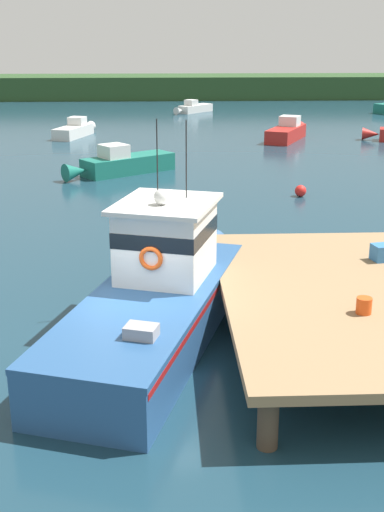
{
  "coord_description": "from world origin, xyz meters",
  "views": [
    {
      "loc": [
        0.51,
        -13.71,
        6.61
      ],
      "look_at": [
        1.2,
        1.98,
        1.4
      ],
      "focal_mm": 46.81,
      "sensor_mm": 36.0,
      "label": 1
    }
  ],
  "objects_px": {
    "crate_single_far": "(384,252)",
    "moored_boat_mid_harbor": "(193,108)",
    "bait_bucket": "(364,306)",
    "moored_boat_far_left": "(288,132)",
    "moored_boat_near_channel": "(76,130)",
    "mooring_buoy_inshore": "(301,191)",
    "mooring_buoy_spare_mooring": "(239,245)",
    "moored_boat_outer_mooring": "(121,164)",
    "main_fishing_boat": "(159,293)"
  },
  "relations": [
    {
      "from": "moored_boat_far_left",
      "to": "moored_boat_outer_mooring",
      "type": "height_order",
      "value": "same"
    },
    {
      "from": "bait_bucket",
      "to": "moored_boat_far_left",
      "type": "distance_m",
      "value": 32.1
    },
    {
      "from": "moored_boat_mid_harbor",
      "to": "moored_boat_near_channel",
      "type": "distance_m",
      "value": 16.89
    },
    {
      "from": "main_fishing_boat",
      "to": "moored_boat_outer_mooring",
      "type": "bearing_deg",
      "value": 95.86
    },
    {
      "from": "bait_bucket",
      "to": "moored_boat_mid_harbor",
      "type": "bearing_deg",
      "value": 91.5
    },
    {
      "from": "moored_boat_near_channel",
      "to": "mooring_buoy_inshore",
      "type": "bearing_deg",
      "value": -57.34
    },
    {
      "from": "moored_boat_far_left",
      "to": "mooring_buoy_spare_mooring",
      "type": "height_order",
      "value": "moored_boat_far_left"
    },
    {
      "from": "bait_bucket",
      "to": "mooring_buoy_spare_mooring",
      "type": "xyz_separation_m",
      "value": [
        -1.64,
        8.03,
        -1.2
      ]
    },
    {
      "from": "bait_bucket",
      "to": "moored_boat_far_left",
      "type": "relative_size",
      "value": 0.06
    },
    {
      "from": "crate_single_far",
      "to": "moored_boat_mid_harbor",
      "type": "bearing_deg",
      "value": 93.5
    },
    {
      "from": "mooring_buoy_inshore",
      "to": "moored_boat_far_left",
      "type": "bearing_deg",
      "value": 81.65
    },
    {
      "from": "main_fishing_boat",
      "to": "moored_boat_outer_mooring",
      "type": "relative_size",
      "value": 1.8
    },
    {
      "from": "crate_single_far",
      "to": "mooring_buoy_inshore",
      "type": "distance_m",
      "value": 12.16
    },
    {
      "from": "main_fishing_boat",
      "to": "moored_boat_mid_harbor",
      "type": "bearing_deg",
      "value": 86.39
    },
    {
      "from": "moored_boat_outer_mooring",
      "to": "mooring_buoy_spare_mooring",
      "type": "relative_size",
      "value": 16.29
    },
    {
      "from": "main_fishing_boat",
      "to": "crate_single_far",
      "type": "bearing_deg",
      "value": 14.95
    },
    {
      "from": "moored_boat_far_left",
      "to": "moored_boat_near_channel",
      "type": "height_order",
      "value": "moored_boat_far_left"
    },
    {
      "from": "moored_boat_far_left",
      "to": "moored_boat_outer_mooring",
      "type": "relative_size",
      "value": 1.07
    },
    {
      "from": "moored_boat_far_left",
      "to": "mooring_buoy_spare_mooring",
      "type": "distance_m",
      "value": 24.49
    },
    {
      "from": "crate_single_far",
      "to": "moored_boat_outer_mooring",
      "type": "bearing_deg",
      "value": 113.7
    },
    {
      "from": "mooring_buoy_spare_mooring",
      "to": "moored_boat_far_left",
      "type": "bearing_deg",
      "value": 76.09
    },
    {
      "from": "moored_boat_far_left",
      "to": "moored_boat_outer_mooring",
      "type": "distance_m",
      "value": 15.2
    },
    {
      "from": "mooring_buoy_spare_mooring",
      "to": "mooring_buoy_inshore",
      "type": "bearing_deg",
      "value": 64.8
    },
    {
      "from": "moored_boat_near_channel",
      "to": "mooring_buoy_spare_mooring",
      "type": "relative_size",
      "value": 15.16
    },
    {
      "from": "main_fishing_boat",
      "to": "moored_boat_far_left",
      "type": "xyz_separation_m",
      "value": [
        8.44,
        29.99,
        -0.49
      ]
    },
    {
      "from": "crate_single_far",
      "to": "moored_boat_mid_harbor",
      "type": "height_order",
      "value": "crate_single_far"
    },
    {
      "from": "main_fishing_boat",
      "to": "moored_boat_far_left",
      "type": "bearing_deg",
      "value": 74.28
    },
    {
      "from": "moored_boat_far_left",
      "to": "bait_bucket",
      "type": "bearing_deg",
      "value": -97.6
    },
    {
      "from": "moored_boat_near_channel",
      "to": "crate_single_far",
      "type": "bearing_deg",
      "value": -69.4
    },
    {
      "from": "moored_boat_far_left",
      "to": "moored_boat_near_channel",
      "type": "distance_m",
      "value": 14.41
    },
    {
      "from": "moored_boat_far_left",
      "to": "moored_boat_mid_harbor",
      "type": "bearing_deg",
      "value": 108.4
    },
    {
      "from": "moored_boat_far_left",
      "to": "moored_boat_mid_harbor",
      "type": "height_order",
      "value": "moored_boat_far_left"
    },
    {
      "from": "moored_boat_mid_harbor",
      "to": "mooring_buoy_inshore",
      "type": "height_order",
      "value": "moored_boat_mid_harbor"
    },
    {
      "from": "moored_boat_near_channel",
      "to": "mooring_buoy_spare_mooring",
      "type": "distance_m",
      "value": 27.21
    },
    {
      "from": "crate_single_far",
      "to": "mooring_buoy_spare_mooring",
      "type": "height_order",
      "value": "crate_single_far"
    },
    {
      "from": "moored_boat_far_left",
      "to": "mooring_buoy_inshore",
      "type": "xyz_separation_m",
      "value": [
        -2.4,
        -16.37,
        -0.27
      ]
    },
    {
      "from": "moored_boat_near_channel",
      "to": "mooring_buoy_inshore",
      "type": "relative_size",
      "value": 10.34
    },
    {
      "from": "crate_single_far",
      "to": "bait_bucket",
      "type": "height_order",
      "value": "crate_single_far"
    },
    {
      "from": "bait_bucket",
      "to": "moored_boat_outer_mooring",
      "type": "xyz_separation_m",
      "value": [
        -6.14,
        20.7,
        -0.85
      ]
    },
    {
      "from": "main_fishing_boat",
      "to": "mooring_buoy_inshore",
      "type": "relative_size",
      "value": 19.99
    },
    {
      "from": "moored_boat_mid_harbor",
      "to": "moored_boat_near_channel",
      "type": "relative_size",
      "value": 0.77
    },
    {
      "from": "mooring_buoy_spare_mooring",
      "to": "mooring_buoy_inshore",
      "type": "relative_size",
      "value": 0.68
    },
    {
      "from": "bait_bucket",
      "to": "moored_boat_near_channel",
      "type": "bearing_deg",
      "value": 106.44
    },
    {
      "from": "bait_bucket",
      "to": "moored_boat_outer_mooring",
      "type": "distance_m",
      "value": 21.6
    },
    {
      "from": "mooring_buoy_inshore",
      "to": "moored_boat_outer_mooring",
      "type": "bearing_deg",
      "value": 146.58
    },
    {
      "from": "main_fishing_boat",
      "to": "moored_boat_mid_harbor",
      "type": "relative_size",
      "value": 2.5
    },
    {
      "from": "main_fishing_boat",
      "to": "mooring_buoy_inshore",
      "type": "distance_m",
      "value": 14.92
    },
    {
      "from": "mooring_buoy_spare_mooring",
      "to": "main_fishing_boat",
      "type": "bearing_deg",
      "value": -112.35
    },
    {
      "from": "moored_boat_mid_harbor",
      "to": "mooring_buoy_inshore",
      "type": "relative_size",
      "value": 8.01
    },
    {
      "from": "bait_bucket",
      "to": "moored_boat_mid_harbor",
      "type": "relative_size",
      "value": 0.09
    }
  ]
}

